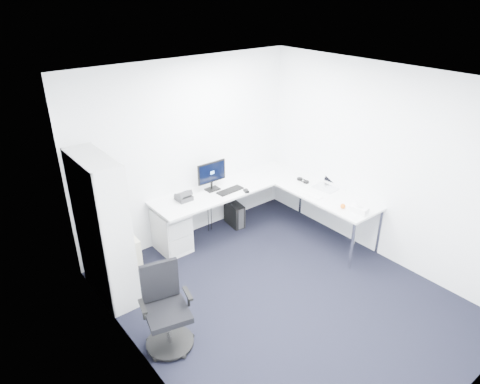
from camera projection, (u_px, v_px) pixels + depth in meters
ground at (282, 298)px, 5.40m from camera, size 4.20×4.20×0.00m
ceiling at (294, 83)px, 4.21m from camera, size 4.20×4.20×0.00m
wall_back at (188, 152)px, 6.28m from camera, size 3.60×0.02×2.70m
wall_front at (477, 302)px, 3.33m from camera, size 3.60×0.02×2.70m
wall_left at (142, 263)px, 3.80m from camera, size 0.02×4.20×2.70m
wall_right at (383, 166)px, 5.81m from camera, size 0.02×4.20×2.70m
l_desk at (246, 216)px, 6.52m from camera, size 2.61×1.46×0.76m
drawer_pedestal at (172, 230)px, 6.26m from camera, size 0.42×0.52×0.64m
bookshelf at (103, 230)px, 5.09m from camera, size 0.36×0.94×1.88m
task_chair at (167, 311)px, 4.49m from camera, size 0.65×0.65×0.97m
black_pc_tower at (234, 214)px, 6.97m from camera, size 0.23×0.42×0.39m
beige_pc_tower at (129, 250)px, 6.01m from camera, size 0.22×0.45×0.42m
power_strip at (232, 213)px, 7.34m from camera, size 0.35×0.07×0.04m
monitor at (212, 176)px, 6.38m from camera, size 0.48×0.15×0.46m
black_keyboard at (230, 191)px, 6.43m from camera, size 0.43×0.18×0.02m
mouse at (246, 191)px, 6.41m from camera, size 0.09×0.12×0.03m
desk_phone at (184, 195)px, 6.15m from camera, size 0.21×0.21×0.15m
laptop at (326, 181)px, 6.47m from camera, size 0.39×0.38×0.25m
white_keyboard at (310, 195)px, 6.32m from camera, size 0.17×0.40×0.01m
headphones at (303, 180)px, 6.74m from camera, size 0.14×0.21×0.06m
orange_fruit at (343, 206)px, 5.93m from camera, size 0.07×0.07×0.07m
tissue_box at (359, 210)px, 5.82m from camera, size 0.17×0.27×0.09m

